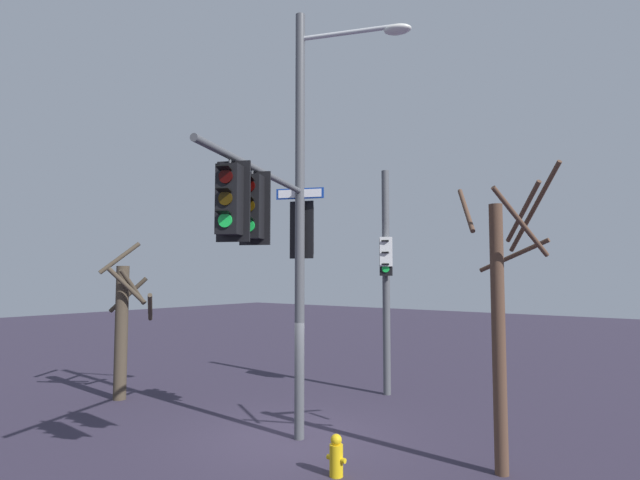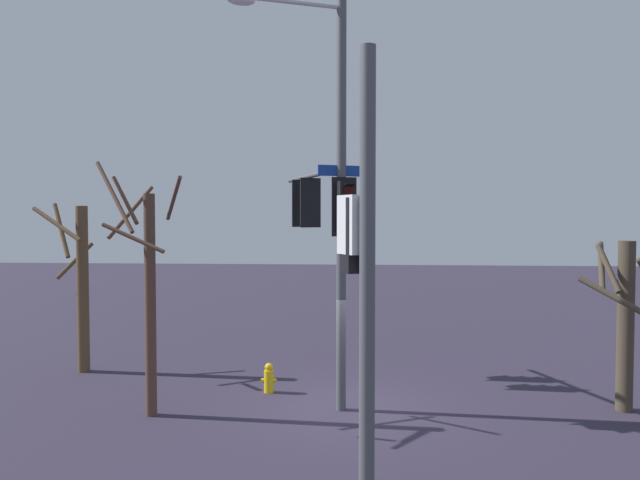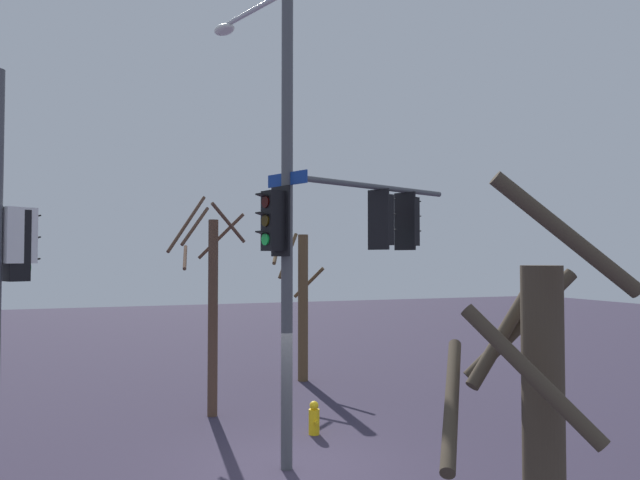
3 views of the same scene
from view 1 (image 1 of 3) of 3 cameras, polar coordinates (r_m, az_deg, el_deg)
name	(u,v)px [view 1 (image 1 of 3)]	position (r m, az deg, el deg)	size (l,w,h in m)	color
ground_plane	(292,439)	(11.81, -3.21, -21.41)	(80.00, 80.00, 0.00)	#302A3C
main_signal_pole_assembly	(290,202)	(10.39, -3.41, 4.23)	(2.92, 5.42, 9.51)	#4C4F54
secondary_pole_assembly	(386,269)	(15.35, 7.43, -3.29)	(0.56, 0.73, 6.74)	#4C4F54
fire_hydrant	(336,456)	(9.75, 1.84, -23.11)	(0.38, 0.24, 0.73)	yellow
bare_tree_across_street	(123,323)	(15.91, -21.21, -8.73)	(1.94, 1.85, 4.56)	#43392C
bare_tree_corner	(501,317)	(9.89, 19.69, -8.13)	(1.95, 2.02, 5.54)	#51382B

